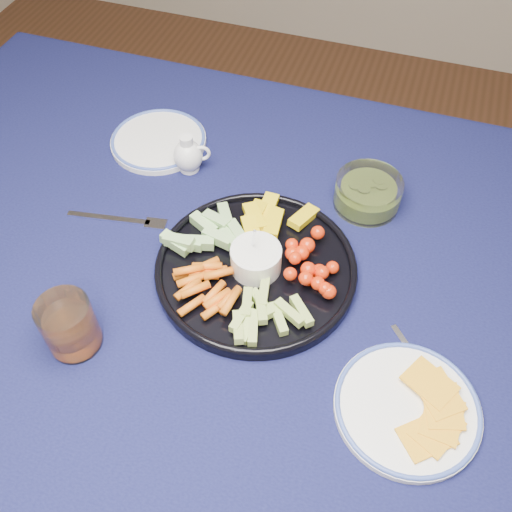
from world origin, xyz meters
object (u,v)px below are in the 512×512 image
(cheese_plate, at_px, (408,407))
(pickle_bowl, at_px, (368,194))
(dining_table, at_px, (257,295))
(juice_tumbler, at_px, (70,328))
(crudite_platter, at_px, (255,265))
(side_plate_extra, at_px, (158,140))
(creamer_pitcher, at_px, (189,155))

(cheese_plate, bearing_deg, pickle_bowl, 109.77)
(dining_table, bearing_deg, pickle_bowl, 54.59)
(dining_table, relative_size, juice_tumbler, 17.06)
(crudite_platter, relative_size, pickle_bowl, 2.77)
(crudite_platter, height_order, juice_tumbler, crudite_platter)
(pickle_bowl, relative_size, side_plate_extra, 0.63)
(creamer_pitcher, relative_size, cheese_plate, 0.38)
(juice_tumbler, height_order, side_plate_extra, juice_tumbler)
(pickle_bowl, relative_size, cheese_plate, 0.59)
(pickle_bowl, xyz_separation_m, side_plate_extra, (-0.45, 0.04, -0.02))
(dining_table, height_order, side_plate_extra, side_plate_extra)
(juice_tumbler, bearing_deg, side_plate_extra, 99.23)
(crudite_platter, bearing_deg, side_plate_extra, 139.24)
(crudite_platter, relative_size, side_plate_extra, 1.74)
(juice_tumbler, bearing_deg, dining_table, 46.53)
(pickle_bowl, distance_m, side_plate_extra, 0.45)
(pickle_bowl, bearing_deg, crudite_platter, -123.63)
(cheese_plate, xyz_separation_m, side_plate_extra, (-0.59, 0.43, -0.00))
(creamer_pitcher, xyz_separation_m, cheese_plate, (0.50, -0.38, -0.02))
(pickle_bowl, height_order, juice_tumbler, juice_tumbler)
(pickle_bowl, bearing_deg, side_plate_extra, 175.51)
(dining_table, bearing_deg, crudite_platter, -89.61)
(cheese_plate, height_order, juice_tumbler, juice_tumbler)
(dining_table, height_order, cheese_plate, cheese_plate)
(crudite_platter, xyz_separation_m, side_plate_extra, (-0.30, 0.26, -0.01))
(creamer_pitcher, height_order, juice_tumbler, juice_tumbler)
(pickle_bowl, bearing_deg, juice_tumbler, -129.90)
(crudite_platter, relative_size, cheese_plate, 1.63)
(creamer_pitcher, xyz_separation_m, pickle_bowl, (0.36, 0.02, -0.01))
(creamer_pitcher, distance_m, side_plate_extra, 0.11)
(dining_table, xyz_separation_m, pickle_bowl, (0.15, 0.21, 0.11))
(juice_tumbler, bearing_deg, pickle_bowl, 50.10)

